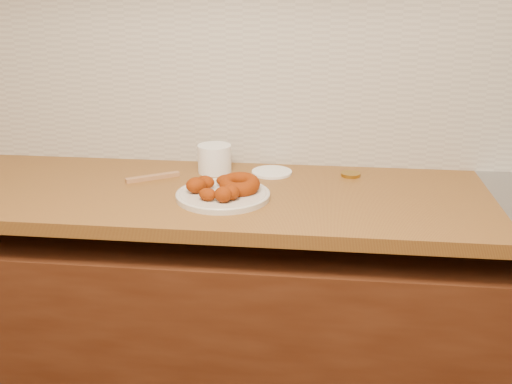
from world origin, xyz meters
The scene contains 11 objects.
wall_back centered at (0.00, 2.00, 1.35)m, with size 4.00×0.02×2.70m, color #B8AA8C.
base_cabinet centered at (0.00, 1.69, 0.39)m, with size 3.60×0.60×0.77m, color #512815.
butcher_block centered at (-0.65, 1.69, 0.88)m, with size 2.30×0.62×0.04m, color brown.
backsplash centered at (0.00, 1.99, 1.20)m, with size 3.60×0.02×0.60m, color #BBB7A8.
donut_plate centered at (-0.29, 1.62, 0.91)m, with size 0.28×0.28×0.02m, color beige.
ring_donut centered at (-0.25, 1.65, 0.94)m, with size 0.12×0.12×0.04m, color #822700.
fried_dough_chunks centered at (-0.32, 1.61, 0.94)m, with size 0.18×0.21×0.05m.
plastic_tub centered at (-0.36, 1.87, 0.95)m, with size 0.11×0.11×0.09m, color white.
tub_lid centered at (-0.17, 1.87, 0.90)m, with size 0.13×0.13×0.01m, color white.
brass_jar_lid centered at (0.09, 1.87, 0.91)m, with size 0.06×0.06×0.01m, color #A68128.
wooden_utensil centered at (-0.55, 1.77, 0.91)m, with size 0.17×0.02×0.01m, color #A06E46.
Camera 1 is at (-0.01, -0.00, 1.52)m, focal length 42.00 mm.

